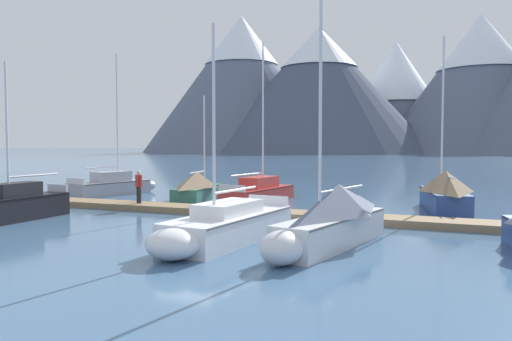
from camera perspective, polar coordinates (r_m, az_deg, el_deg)
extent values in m
plane|color=#426689|center=(19.46, -7.15, -6.76)|extent=(700.00, 700.00, 0.00)
cone|color=slate|center=(220.57, -1.71, 10.06)|extent=(87.07, 87.07, 60.42)
cone|color=white|center=(223.77, -1.72, 14.99)|extent=(32.87, 32.87, 21.72)
cone|color=#424C60|center=(203.82, 7.36, 9.31)|extent=(92.54, 92.54, 51.26)
cone|color=white|center=(206.45, 7.39, 14.11)|extent=(31.51, 31.51, 16.62)
cone|color=slate|center=(230.00, 15.98, 8.34)|extent=(61.39, 61.39, 49.92)
cone|color=white|center=(231.30, 16.02, 11.07)|extent=(35.94, 35.94, 27.83)
cone|color=slate|center=(214.72, 24.79, 9.21)|extent=(79.03, 79.03, 54.79)
cone|color=white|center=(217.16, 24.89, 13.50)|extent=(33.67, 33.67, 22.23)
cube|color=#846B4C|center=(22.92, -2.01, -4.87)|extent=(27.90, 2.28, 0.30)
cylinder|color=#38383D|center=(22.30, -2.75, -5.17)|extent=(26.75, 0.82, 0.24)
cylinder|color=#38383D|center=(23.56, -1.31, -4.72)|extent=(26.75, 0.82, 0.24)
cube|color=black|center=(31.26, -25.85, -3.05)|extent=(0.20, 1.76, 0.27)
cube|color=#93939E|center=(33.45, -16.78, -1.99)|extent=(2.97, 5.61, 0.89)
ellipsoid|color=#93939E|center=(35.31, -12.96, -1.68)|extent=(1.91, 1.96, 0.84)
cube|color=#424247|center=(33.42, -16.79, -1.30)|extent=(2.98, 5.51, 0.06)
cylinder|color=silver|center=(33.79, -15.98, 6.00)|extent=(0.10, 0.10, 8.46)
cylinder|color=silver|center=(33.01, -17.61, 0.34)|extent=(0.61, 2.47, 0.08)
cube|color=#A0A0AB|center=(33.48, -16.61, -0.67)|extent=(1.79, 2.62, 0.65)
cube|color=silver|center=(31.91, -20.48, -1.17)|extent=(1.67, 0.46, 0.36)
cube|color=black|center=(23.70, -26.04, -4.00)|extent=(1.42, 4.69, 1.05)
cube|color=black|center=(23.65, -26.07, -2.84)|extent=(1.46, 4.60, 0.06)
cylinder|color=silver|center=(23.20, -27.20, 4.27)|extent=(0.10, 0.10, 5.77)
cylinder|color=silver|center=(24.16, -24.59, -0.52)|extent=(0.15, 2.77, 0.08)
cube|color=black|center=(23.54, -26.30, -2.03)|extent=(0.96, 2.12, 0.61)
cube|color=silver|center=(25.17, -22.26, -1.91)|extent=(1.17, 0.13, 0.36)
cube|color=#336B56|center=(29.83, -6.70, -2.58)|extent=(2.55, 5.51, 0.78)
ellipsoid|color=#336B56|center=(32.61, -4.95, -2.09)|extent=(1.64, 1.88, 0.74)
cube|color=#163027|center=(29.80, -6.70, -1.92)|extent=(2.57, 5.42, 0.06)
cylinder|color=silver|center=(30.66, -6.09, 3.54)|extent=(0.10, 0.10, 5.60)
cylinder|color=silver|center=(29.51, -6.88, -0.19)|extent=(0.54, 2.51, 0.08)
pyramid|color=#7A664C|center=(29.39, -6.97, -1.00)|extent=(2.60, 4.51, 0.93)
cube|color=#B2332D|center=(28.37, 0.25, -2.83)|extent=(2.48, 5.91, 0.80)
ellipsoid|color=#B2332D|center=(31.08, 3.12, -2.32)|extent=(1.69, 1.51, 0.76)
cube|color=#501614|center=(28.34, 0.25, -2.11)|extent=(2.50, 5.80, 0.06)
cylinder|color=silver|center=(28.77, 0.82, 6.51)|extent=(0.10, 0.10, 8.49)
cylinder|color=silver|center=(27.29, -0.96, -0.45)|extent=(0.48, 3.42, 0.08)
cube|color=#C03A35|center=(28.43, 0.39, -1.37)|extent=(1.57, 2.71, 0.64)
cube|color=silver|center=(25.96, -2.84, -2.10)|extent=(1.64, 0.29, 0.36)
cube|color=white|center=(16.79, -2.99, -6.68)|extent=(2.37, 6.01, 0.94)
ellipsoid|color=white|center=(14.20, -9.78, -8.52)|extent=(1.73, 1.63, 0.89)
cube|color=slate|center=(16.72, -2.99, -5.23)|extent=(2.40, 5.89, 0.06)
cylinder|color=silver|center=(15.70, -4.98, 5.75)|extent=(0.10, 0.10, 6.22)
cylinder|color=silver|center=(16.93, -2.37, -2.29)|extent=(0.30, 2.77, 0.08)
cube|color=white|center=(16.56, -3.26, -4.42)|extent=(1.54, 2.74, 0.43)
cube|color=silver|center=(19.17, 1.45, -3.50)|extent=(1.71, 0.24, 0.36)
cube|color=silver|center=(16.08, 8.97, -7.04)|extent=(2.42, 5.85, 1.00)
ellipsoid|color=silver|center=(13.41, 3.07, -9.04)|extent=(1.40, 1.67, 0.95)
cube|color=slate|center=(16.01, 8.98, -5.41)|extent=(2.44, 5.75, 0.06)
cylinder|color=silver|center=(15.08, 7.57, 7.96)|extent=(0.10, 0.10, 7.21)
cylinder|color=silver|center=(16.56, 10.11, -2.14)|extent=(0.72, 3.24, 0.08)
pyramid|color=slate|center=(16.32, 9.66, -3.33)|extent=(2.45, 4.78, 1.01)
cube|color=navy|center=(25.69, 21.16, -3.36)|extent=(2.71, 5.80, 1.06)
ellipsoid|color=navy|center=(28.66, 20.16, -2.70)|extent=(1.57, 1.50, 1.01)
cube|color=#121D39|center=(25.65, 21.18, -2.27)|extent=(2.73, 5.70, 0.06)
cylinder|color=silver|center=(26.40, 21.05, 6.32)|extent=(0.10, 0.10, 7.69)
cylinder|color=silver|center=(24.84, 21.51, -0.61)|extent=(0.74, 3.10, 0.08)
pyramid|color=#7A664C|center=(25.19, 21.37, -1.14)|extent=(2.73, 4.76, 1.00)
cylinder|color=#232328|center=(25.77, -13.70, -2.78)|extent=(0.14, 0.14, 0.86)
cylinder|color=#232328|center=(25.53, -13.47, -2.83)|extent=(0.14, 0.14, 0.86)
cube|color=#B22823|center=(25.59, -13.61, -1.17)|extent=(0.44, 0.38, 0.60)
sphere|color=beige|center=(25.56, -13.62, -0.24)|extent=(0.22, 0.22, 0.22)
cylinder|color=#B22823|center=(25.83, -13.82, -1.29)|extent=(0.09, 0.09, 0.62)
cylinder|color=#B22823|center=(25.36, -13.39, -1.37)|extent=(0.09, 0.09, 0.62)
sphere|color=yellow|center=(20.14, -2.28, -5.72)|extent=(0.47, 0.47, 0.47)
cylinder|color=#262628|center=(20.10, -2.28, -4.95)|extent=(0.06, 0.06, 0.08)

